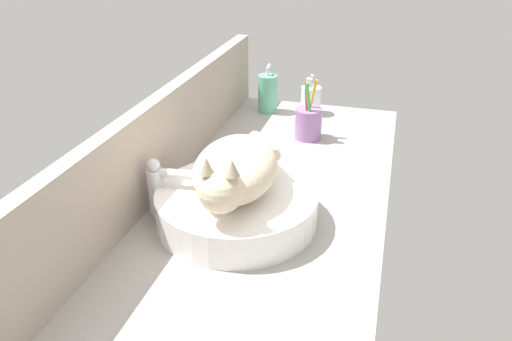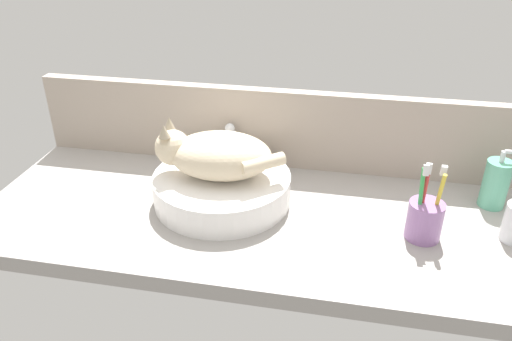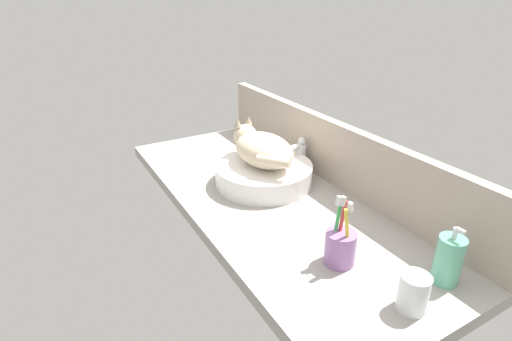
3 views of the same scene
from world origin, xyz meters
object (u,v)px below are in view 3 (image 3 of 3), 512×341
Objects in this scene: cat at (262,148)px; faucet at (299,154)px; water_glass at (414,294)px; sink_basin at (264,174)px; soap_dispenser at (448,260)px; toothbrush_cup at (340,246)px.

cat is 2.38× the size of faucet.
faucet is (-0.60, 16.70, -5.82)cm from cat.
cat is 3.64× the size of water_glass.
faucet is at bearing 92.05° from cat.
cat is (-1.36, -0.18, 9.44)cm from sink_basin.
soap_dispenser is 0.84× the size of toothbrush_cup.
sink_basin is at bearing 177.43° from water_glass.
toothbrush_cup is at bearing -136.77° from soap_dispenser.
water_glass is at bearing -2.57° from sink_basin.
soap_dispenser is at bearing -4.88° from faucet.
cat is 50.79cm from toothbrush_cup.
soap_dispenser is at bearing 43.23° from toothbrush_cup.
sink_basin is 17.02cm from faucet.
soap_dispenser is 25.05cm from toothbrush_cup.
faucet is at bearing 164.52° from water_glass.
faucet is at bearing 96.74° from sink_basin.
water_glass is at bearing 9.42° from toothbrush_cup.
sink_basin is at bearing 172.38° from toothbrush_cup.
faucet is 0.73× the size of toothbrush_cup.
toothbrush_cup is at bearing -7.21° from cat.
faucet is 73.51cm from water_glass.
soap_dispenser is 1.75× the size of water_glass.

